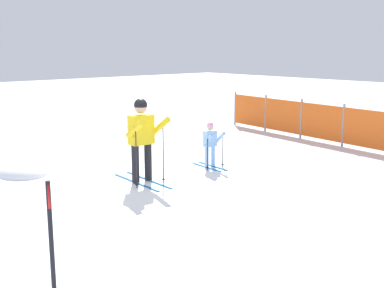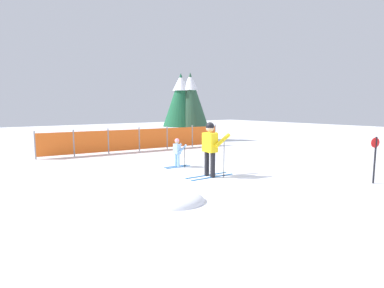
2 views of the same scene
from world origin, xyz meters
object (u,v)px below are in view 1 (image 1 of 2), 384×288
skier_adult (142,133)px  safety_fence (343,125)px  trail_marker (50,227)px  skier_child (210,141)px

skier_adult → safety_fence: skier_adult is taller
safety_fence → skier_adult: bearing=-96.4°
skier_adult → safety_fence: (0.69, 6.10, -0.42)m
safety_fence → trail_marker: size_ratio=6.83×
skier_adult → skier_child: (0.02, 1.83, -0.41)m
skier_child → trail_marker: 6.03m
skier_adult → trail_marker: bearing=-44.9°
skier_child → skier_adult: bearing=-86.8°
skier_child → trail_marker: trail_marker is taller
skier_child → safety_fence: 4.32m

